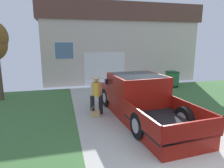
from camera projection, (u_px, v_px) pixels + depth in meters
pickup_truck at (139, 98)px, 7.74m from camera, size 2.35×5.45×1.60m
person_with_hat at (96, 93)px, 7.79m from camera, size 0.52×0.50×1.60m
handbag at (95, 113)px, 7.72m from camera, size 0.35×0.14×0.42m
house_with_garage at (113, 43)px, 16.40m from camera, size 11.25×6.82×5.39m
wheeled_trash_bin at (172, 78)px, 12.78m from camera, size 0.60×0.72×1.00m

